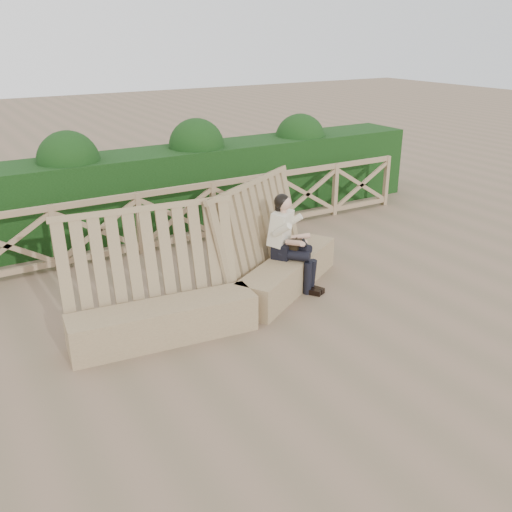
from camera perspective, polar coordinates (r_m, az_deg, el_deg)
ground at (r=7.67m, az=3.01°, el=-6.88°), size 60.00×60.00×0.00m
bench at (r=7.89m, az=-2.83°, el=-2.72°), size 4.54×1.87×1.62m
woman at (r=8.44m, az=3.27°, el=1.75°), size 0.69×0.89×1.46m
guardrail at (r=10.30m, az=-7.88°, el=3.94°), size 10.10×0.09×1.10m
hedge at (r=11.32m, az=-10.40°, el=6.45°), size 12.00×1.20×1.50m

